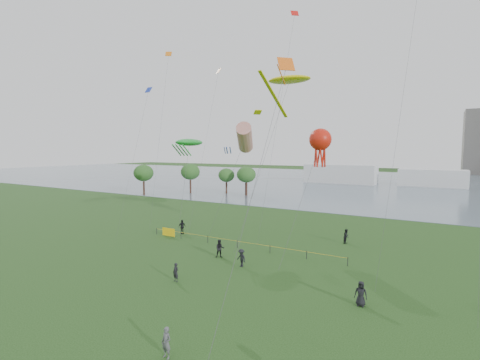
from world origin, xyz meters
The scene contains 19 objects.
ground_plane centered at (0.00, 0.00, 0.00)m, with size 400.00×400.00×0.00m, color #173711.
lake centered at (0.00, 100.00, 0.02)m, with size 400.00×120.00×0.08m, color slate.
pavilion_left centered at (-12.00, 95.00, 3.00)m, with size 22.00×8.00×6.00m, color silver.
pavilion_right centered at (14.00, 98.00, 2.50)m, with size 18.00×7.00×5.00m, color silver.
trees centered at (-32.61, 49.65, 5.04)m, with size 26.12×16.78×7.34m.
fence centered at (-9.01, 14.36, 0.55)m, with size 24.07×0.07×1.05m.
kite_flyer centered at (4.31, -5.03, 0.82)m, with size 0.60×0.39×1.65m, color #525459.
spectator_a centered at (-2.64, 10.50, 0.91)m, with size 0.88×0.69×1.82m, color black.
spectator_b centered at (0.61, 9.20, 0.83)m, with size 1.08×0.62×1.67m, color black.
spectator_c centered at (-12.34, 16.31, 0.91)m, with size 1.07×0.45×1.83m, color black.
spectator_d centered at (11.84, 6.38, 0.87)m, with size 0.85×0.56×1.75m, color black.
spectator_f centered at (-2.21, 3.30, 0.78)m, with size 0.57×0.37×1.56m, color black.
spectator_g centered at (7.14, 22.20, 0.85)m, with size 0.83×0.64×1.70m, color black.
kite_stingray centered at (0.30, 20.84, 18.96)m, with size 5.20×10.10×19.45m.
kite_windsock centered at (-5.64, 20.87, 12.34)m, with size 5.49×5.58×14.31m.
kite_creature centered at (-12.42, 18.08, 11.75)m, with size 2.61×4.84×12.24m.
kite_octopus centered at (5.13, 17.98, 11.83)m, with size 2.32×9.13×13.07m.
kite_delta centered at (5.54, 6.90, 16.35)m, with size 2.17×13.81×18.08m.
small_kites centered at (-2.64, 19.27, 23.69)m, with size 38.53×11.47×9.13m.
Camera 1 is at (16.32, -18.00, 10.86)m, focal length 26.00 mm.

